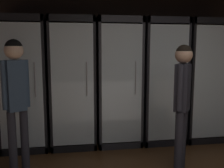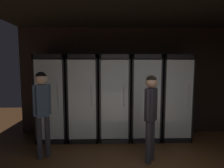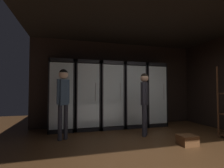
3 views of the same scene
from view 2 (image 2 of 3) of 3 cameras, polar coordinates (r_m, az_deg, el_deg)
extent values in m
cube|color=black|center=(4.56, 7.53, 0.91)|extent=(6.00, 0.06, 2.80)
cube|color=black|center=(4.67, -17.91, -3.78)|extent=(0.70, 0.04, 2.06)
cube|color=black|center=(4.48, -23.13, -4.33)|extent=(0.04, 0.67, 2.06)
cube|color=black|center=(4.28, -14.87, -4.51)|extent=(0.04, 0.67, 2.06)
cube|color=black|center=(4.31, -19.50, 8.50)|extent=(0.70, 0.67, 0.10)
cube|color=black|center=(4.63, -18.70, -16.46)|extent=(0.70, 0.67, 0.10)
cube|color=white|center=(4.64, -18.02, -3.83)|extent=(0.62, 0.02, 1.82)
cube|color=silver|center=(4.06, -20.49, -5.20)|extent=(0.62, 0.02, 1.82)
cylinder|color=#B2B2B7|center=(3.96, -17.78, -3.88)|extent=(0.02, 0.02, 0.50)
cube|color=silver|center=(4.61, -18.73, -15.65)|extent=(0.60, 0.59, 0.02)
cylinder|color=brown|center=(4.68, -21.22, -14.08)|extent=(0.06, 0.06, 0.18)
cylinder|color=brown|center=(4.64, -21.28, -12.45)|extent=(0.02, 0.02, 0.10)
cylinder|color=white|center=(4.69, -21.22, -14.14)|extent=(0.06, 0.06, 0.05)
cylinder|color=#336B38|center=(4.58, -19.61, -14.18)|extent=(0.06, 0.06, 0.23)
cylinder|color=#336B38|center=(4.53, -19.68, -12.30)|extent=(0.02, 0.02, 0.09)
cylinder|color=white|center=(4.59, -19.60, -14.45)|extent=(0.07, 0.07, 0.08)
cylinder|color=#9EAD99|center=(4.56, -17.77, -14.35)|extent=(0.07, 0.07, 0.21)
cylinder|color=#9EAD99|center=(4.51, -17.82, -12.68)|extent=(0.03, 0.03, 0.07)
cylinder|color=#2D2D33|center=(4.56, -17.77, -14.33)|extent=(0.07, 0.07, 0.08)
cylinder|color=#194723|center=(4.51, -15.83, -14.60)|extent=(0.07, 0.07, 0.20)
cylinder|color=#194723|center=(4.47, -15.87, -13.02)|extent=(0.02, 0.02, 0.07)
cylinder|color=white|center=(4.51, -15.83, -14.53)|extent=(0.08, 0.08, 0.05)
cube|color=silver|center=(4.47, -18.91, -10.22)|extent=(0.60, 0.59, 0.02)
cylinder|color=black|center=(4.54, -21.48, -8.52)|extent=(0.06, 0.06, 0.22)
cylinder|color=black|center=(4.51, -21.54, -6.75)|extent=(0.02, 0.02, 0.07)
cylinder|color=beige|center=(4.55, -21.46, -8.87)|extent=(0.07, 0.07, 0.07)
cylinder|color=black|center=(4.48, -19.84, -8.60)|extent=(0.06, 0.06, 0.23)
cylinder|color=black|center=(4.45, -19.90, -6.79)|extent=(0.02, 0.02, 0.06)
cylinder|color=white|center=(4.48, -19.84, -8.59)|extent=(0.07, 0.07, 0.06)
cylinder|color=#336B38|center=(4.45, -17.90, -8.58)|extent=(0.07, 0.07, 0.24)
cylinder|color=#336B38|center=(4.41, -17.97, -6.47)|extent=(0.02, 0.02, 0.10)
cylinder|color=beige|center=(4.45, -17.90, -8.63)|extent=(0.07, 0.07, 0.06)
cylinder|color=#336B38|center=(4.39, -16.14, -8.74)|extent=(0.07, 0.07, 0.23)
cylinder|color=#336B38|center=(4.36, -16.20, -6.63)|extent=(0.03, 0.03, 0.10)
cylinder|color=#B2332D|center=(4.39, -16.14, -8.74)|extent=(0.07, 0.07, 0.06)
cube|color=silver|center=(4.37, -19.09, -4.50)|extent=(0.60, 0.59, 0.02)
cylinder|color=#336B38|center=(4.38, -20.96, -2.89)|extent=(0.07, 0.07, 0.23)
cylinder|color=#336B38|center=(4.36, -21.02, -0.94)|extent=(0.02, 0.02, 0.07)
cylinder|color=#B2332D|center=(4.38, -20.96, -2.86)|extent=(0.07, 0.07, 0.08)
cylinder|color=#336B38|center=(4.35, -16.97, -3.11)|extent=(0.07, 0.07, 0.19)
cylinder|color=#336B38|center=(4.33, -17.01, -1.47)|extent=(0.03, 0.03, 0.06)
cylinder|color=beige|center=(4.35, -16.96, -3.47)|extent=(0.07, 0.07, 0.06)
cube|color=silver|center=(4.32, -19.28, 1.43)|extent=(0.60, 0.59, 0.02)
cylinder|color=brown|center=(4.37, -21.12, 2.73)|extent=(0.07, 0.07, 0.18)
cylinder|color=brown|center=(4.37, -21.18, 4.52)|extent=(0.03, 0.03, 0.09)
cylinder|color=beige|center=(4.37, -21.12, 2.65)|extent=(0.08, 0.08, 0.07)
cylinder|color=#194723|center=(4.26, -17.41, 3.11)|extent=(0.06, 0.06, 0.23)
cylinder|color=#194723|center=(4.26, -17.47, 5.08)|extent=(0.02, 0.02, 0.06)
cylinder|color=beige|center=(4.26, -17.42, 3.14)|extent=(0.06, 0.06, 0.09)
cube|color=black|center=(4.51, -8.86, -3.88)|extent=(0.70, 0.04, 2.06)
cube|color=black|center=(4.26, -13.82, -4.53)|extent=(0.04, 0.67, 2.06)
cube|color=black|center=(4.17, -4.91, -4.61)|extent=(0.04, 0.67, 2.06)
cube|color=black|center=(4.15, -9.63, 8.87)|extent=(0.70, 0.67, 0.10)
cube|color=black|center=(4.48, -9.21, -17.02)|extent=(0.70, 0.67, 0.10)
cube|color=white|center=(4.48, -8.91, -3.94)|extent=(0.62, 0.02, 1.82)
cube|color=silver|center=(3.89, -10.08, -5.42)|extent=(0.62, 0.02, 1.82)
cylinder|color=#B2B2B7|center=(3.82, -7.04, -4.00)|extent=(0.02, 0.02, 0.50)
cube|color=silver|center=(4.45, -9.22, -16.19)|extent=(0.60, 0.59, 0.02)
cylinder|color=#336B38|center=(4.46, -12.08, -14.54)|extent=(0.07, 0.07, 0.23)
cylinder|color=#336B38|center=(4.41, -12.12, -12.77)|extent=(0.02, 0.02, 0.06)
cylinder|color=#2D2D33|center=(4.46, -12.08, -14.66)|extent=(0.07, 0.07, 0.06)
cylinder|color=#194723|center=(4.41, -10.41, -15.01)|extent=(0.07, 0.07, 0.19)
cylinder|color=#194723|center=(4.37, -10.44, -13.46)|extent=(0.02, 0.02, 0.06)
cylinder|color=white|center=(4.41, -10.41, -14.99)|extent=(0.07, 0.07, 0.07)
cylinder|color=gray|center=(4.37, -8.33, -15.13)|extent=(0.07, 0.07, 0.19)
cylinder|color=gray|center=(4.32, -8.36, -13.40)|extent=(0.02, 0.02, 0.09)
cylinder|color=white|center=(4.38, -8.33, -15.38)|extent=(0.07, 0.07, 0.07)
cylinder|color=#194723|center=(4.39, -6.29, -14.97)|extent=(0.06, 0.06, 0.20)
cylinder|color=#194723|center=(4.34, -6.31, -13.24)|extent=(0.02, 0.02, 0.08)
cylinder|color=beige|center=(4.39, -6.29, -14.94)|extent=(0.07, 0.07, 0.05)
cube|color=silver|center=(4.31, -9.32, -10.59)|extent=(0.60, 0.59, 0.02)
cylinder|color=#336B38|center=(4.35, -11.85, -9.03)|extent=(0.08, 0.08, 0.20)
cylinder|color=#336B38|center=(4.31, -11.89, -7.15)|extent=(0.03, 0.03, 0.10)
cylinder|color=tan|center=(4.35, -11.85, -9.01)|extent=(0.08, 0.08, 0.06)
cylinder|color=#194723|center=(4.31, -9.40, -9.11)|extent=(0.07, 0.07, 0.20)
cylinder|color=#194723|center=(4.28, -9.43, -7.19)|extent=(0.02, 0.02, 0.10)
cylinder|color=white|center=(4.31, -9.39, -9.19)|extent=(0.07, 0.07, 0.06)
cylinder|color=#336B38|center=(4.23, -6.62, -9.19)|extent=(0.07, 0.07, 0.22)
cylinder|color=#336B38|center=(4.19, -6.65, -7.20)|extent=(0.02, 0.02, 0.08)
cylinder|color=tan|center=(4.24, -6.62, -9.49)|extent=(0.07, 0.07, 0.08)
cube|color=silver|center=(4.20, -9.41, -4.65)|extent=(0.60, 0.59, 0.02)
cylinder|color=gray|center=(4.19, -12.57, -3.33)|extent=(0.06, 0.06, 0.19)
cylinder|color=gray|center=(4.17, -12.61, -1.58)|extent=(0.02, 0.02, 0.07)
cylinder|color=#B2332D|center=(4.19, -12.58, -3.24)|extent=(0.07, 0.07, 0.06)
cylinder|color=#9EAD99|center=(4.17, -10.58, -3.30)|extent=(0.06, 0.06, 0.19)
cylinder|color=#9EAD99|center=(4.15, -10.62, -1.41)|extent=(0.02, 0.02, 0.08)
cylinder|color=#B2332D|center=(4.17, -10.59, -3.20)|extent=(0.07, 0.07, 0.07)
cylinder|color=gray|center=(4.20, -8.26, -3.11)|extent=(0.07, 0.07, 0.21)
cylinder|color=gray|center=(4.18, -8.29, -1.26)|extent=(0.02, 0.02, 0.07)
cylinder|color=#2D2D33|center=(4.20, -8.26, -3.25)|extent=(0.07, 0.07, 0.07)
cylinder|color=#9EAD99|center=(4.16, -6.43, -3.25)|extent=(0.07, 0.07, 0.19)
cylinder|color=#9EAD99|center=(4.15, -6.45, -1.37)|extent=(0.02, 0.02, 0.08)
cylinder|color=white|center=(4.17, -6.42, -3.47)|extent=(0.07, 0.07, 0.07)
cube|color=silver|center=(4.15, -9.51, 1.51)|extent=(0.60, 0.59, 0.02)
cylinder|color=brown|center=(4.17, -12.54, 3.00)|extent=(0.08, 0.08, 0.20)
cylinder|color=brown|center=(4.17, -12.58, 5.05)|extent=(0.03, 0.03, 0.10)
cylinder|color=beige|center=(4.17, -12.53, 2.85)|extent=(0.08, 0.08, 0.08)
cylinder|color=brown|center=(4.19, -10.51, 3.27)|extent=(0.08, 0.08, 0.24)
cylinder|color=brown|center=(4.19, -10.55, 5.31)|extent=(0.03, 0.03, 0.06)
cylinder|color=tan|center=(4.19, -10.51, 3.35)|extent=(0.08, 0.08, 0.07)
cylinder|color=#194723|center=(4.17, -8.38, 3.06)|extent=(0.06, 0.06, 0.20)
cylinder|color=#194723|center=(4.16, -8.41, 4.87)|extent=(0.02, 0.02, 0.06)
cylinder|color=#B2332D|center=(4.17, -8.38, 3.18)|extent=(0.07, 0.07, 0.08)
cylinder|color=brown|center=(4.15, -6.48, 3.05)|extent=(0.07, 0.07, 0.20)
cylinder|color=brown|center=(4.15, -6.50, 4.96)|extent=(0.02, 0.02, 0.07)
cylinder|color=tan|center=(4.15, -6.47, 2.66)|extent=(0.08, 0.08, 0.08)
cube|color=#2B2B30|center=(4.48, 0.59, -3.89)|extent=(0.70, 0.04, 2.06)
cube|color=#2B2B30|center=(4.17, -3.81, -4.61)|extent=(0.04, 0.67, 2.06)
cube|color=#2B2B30|center=(4.19, 5.27, -4.56)|extent=(0.04, 0.67, 2.06)
cube|color=#2B2B30|center=(4.11, 0.76, 8.98)|extent=(0.70, 0.67, 0.10)
cube|color=#2B2B30|center=(4.44, 0.72, -17.14)|extent=(0.70, 0.67, 0.10)
cube|color=white|center=(4.45, 0.60, -3.95)|extent=(0.62, 0.02, 1.82)
cube|color=silver|center=(3.84, 0.93, -5.45)|extent=(0.62, 0.02, 1.82)
cylinder|color=#B2B2B7|center=(3.82, 4.10, -3.97)|extent=(0.02, 0.02, 0.50)
cube|color=silver|center=(4.42, 0.73, -16.30)|extent=(0.60, 0.59, 0.02)
cylinder|color=brown|center=(4.42, -2.30, -14.76)|extent=(0.06, 0.06, 0.21)
cylinder|color=brown|center=(4.37, -2.31, -13.12)|extent=(0.02, 0.02, 0.06)
cylinder|color=white|center=(4.41, -2.30, -14.65)|extent=(0.06, 0.06, 0.07)
cylinder|color=#194723|center=(4.37, -0.40, -15.04)|extent=(0.06, 0.06, 0.19)
cylinder|color=#194723|center=(4.33, -0.40, -13.30)|extent=(0.02, 0.02, 0.09)
cylinder|color=beige|center=(4.37, -0.40, -14.94)|extent=(0.06, 0.06, 0.05)
cylinder|color=#194723|center=(4.34, 1.86, -15.15)|extent=(0.07, 0.07, 0.20)
cylinder|color=#194723|center=(4.30, 1.86, -13.44)|extent=(0.03, 0.03, 0.07)
cylinder|color=white|center=(4.34, 1.86, -15.15)|extent=(0.07, 0.07, 0.08)
cylinder|color=#336B38|center=(4.37, 3.89, -14.86)|extent=(0.07, 0.07, 0.23)
cylinder|color=#336B38|center=(4.31, 3.90, -12.91)|extent=(0.02, 0.02, 0.09)
cylinder|color=white|center=(4.37, 3.89, -14.90)|extent=(0.07, 0.07, 0.08)
cube|color=silver|center=(4.23, 0.74, -8.69)|extent=(0.60, 0.59, 0.02)
cylinder|color=black|center=(4.25, -2.07, -7.01)|extent=(0.06, 0.06, 0.22)
cylinder|color=black|center=(4.22, -2.08, -4.94)|extent=(0.02, 0.02, 0.09)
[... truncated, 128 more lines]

